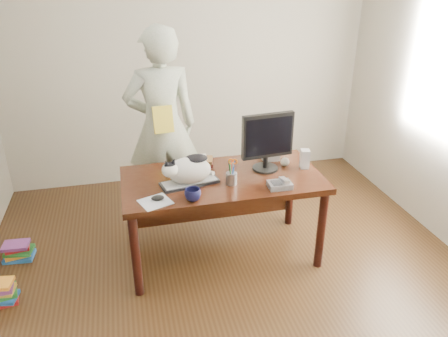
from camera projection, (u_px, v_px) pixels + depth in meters
room at (245, 133)px, 2.72m from camera, size 4.50×4.50×4.50m
desk at (220, 189)px, 3.63m from camera, size 1.60×0.80×0.75m
keyboard at (190, 182)px, 3.39m from camera, size 0.47×0.26×0.03m
cat at (188, 169)px, 3.33m from camera, size 0.44×0.28×0.25m
monitor at (268, 139)px, 3.50m from camera, size 0.44×0.23×0.49m
pen_cup at (232, 177)px, 3.37m from camera, size 0.11×0.11×0.22m
mousepad at (155, 202)px, 3.14m from camera, size 0.26×0.25×0.00m
mouse at (158, 198)px, 3.15m from camera, size 0.11×0.09×0.04m
coffee_mug at (193, 195)px, 3.14m from camera, size 0.16×0.16×0.09m
phone at (280, 184)px, 3.33m from camera, size 0.18×0.15×0.08m
speaker at (305, 159)px, 3.63m from camera, size 0.09×0.09×0.16m
baseball at (285, 162)px, 3.68m from camera, size 0.07×0.07×0.07m
book_stack at (200, 161)px, 3.70m from camera, size 0.23×0.19×0.08m
calculator at (269, 155)px, 3.84m from camera, size 0.15×0.19×0.06m
person at (162, 126)px, 4.07m from camera, size 0.71×0.50×1.85m
held_book at (163, 119)px, 3.87m from camera, size 0.18×0.12×0.24m
book_pile_a at (0, 293)px, 3.24m from camera, size 0.27×0.22×0.18m
book_pile_b at (18, 251)px, 3.74m from camera, size 0.26×0.20×0.15m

